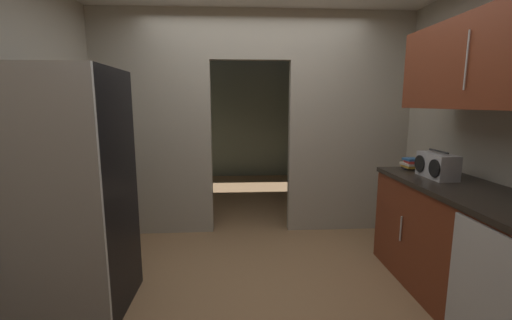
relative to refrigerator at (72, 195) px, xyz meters
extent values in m
plane|color=#93704C|center=(1.42, 0.16, -0.90)|extent=(20.00, 20.00, 0.00)
cube|color=#ADA899|center=(0.24, 1.54, 0.40)|extent=(1.32, 0.12, 2.58)
cube|color=#ADA899|center=(2.54, 1.54, 0.40)|extent=(1.43, 0.12, 2.58)
cube|color=#ADA899|center=(1.36, 1.54, 1.41)|extent=(0.92, 0.12, 0.55)
cube|color=gray|center=(1.42, 4.73, 0.40)|extent=(3.68, 0.10, 2.58)
cube|color=gray|center=(-0.37, 3.13, 0.40)|extent=(0.10, 3.19, 2.58)
cube|color=gray|center=(3.20, 3.13, 0.40)|extent=(0.10, 3.19, 2.58)
cube|color=black|center=(0.00, 0.02, 0.00)|extent=(0.72, 0.71, 1.79)
cube|color=#B7BABC|center=(0.00, -0.36, 0.00)|extent=(0.72, 0.03, 1.79)
cube|color=maroon|center=(2.92, -0.19, -0.46)|extent=(0.62, 1.93, 0.88)
cube|color=black|center=(2.92, -0.19, 0.01)|extent=(0.66, 1.93, 0.04)
cylinder|color=#B7BABC|center=(2.60, -0.61, -0.41)|extent=(0.01, 0.01, 0.22)
cylinder|color=#B7BABC|center=(2.60, 0.24, -0.41)|extent=(0.01, 0.01, 0.22)
cube|color=#B7BABC|center=(2.60, -0.73, -0.47)|extent=(0.02, 0.56, 0.86)
cube|color=maroon|center=(2.92, -0.19, 0.94)|extent=(0.34, 1.74, 0.65)
cylinder|color=#B7BABC|center=(2.74, -0.19, 0.94)|extent=(0.01, 0.01, 0.39)
cube|color=#B2B2B7|center=(2.89, 0.27, 0.13)|extent=(0.18, 0.37, 0.21)
cylinder|color=#262626|center=(2.89, 0.27, 0.25)|extent=(0.02, 0.26, 0.02)
cylinder|color=black|center=(2.80, 0.16, 0.13)|extent=(0.01, 0.15, 0.15)
cylinder|color=black|center=(2.80, 0.38, 0.13)|extent=(0.01, 0.15, 0.15)
cube|color=black|center=(2.86, 0.65, 0.03)|extent=(0.15, 0.14, 0.02)
cube|color=gold|center=(2.86, 0.65, 0.05)|extent=(0.12, 0.16, 0.02)
cube|color=beige|center=(2.86, 0.64, 0.08)|extent=(0.14, 0.17, 0.02)
cube|color=red|center=(2.87, 0.63, 0.10)|extent=(0.12, 0.16, 0.02)
cube|color=#2D609E|center=(2.87, 0.64, 0.12)|extent=(0.13, 0.14, 0.02)
camera|label=1|loc=(1.19, -2.42, 0.65)|focal=23.52mm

